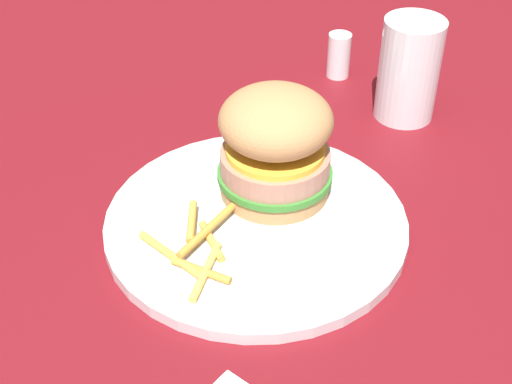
% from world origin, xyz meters
% --- Properties ---
extents(ground_plane, '(1.60, 1.60, 0.00)m').
position_xyz_m(ground_plane, '(0.00, 0.00, 0.00)').
color(ground_plane, maroon).
extents(plate, '(0.28, 0.28, 0.01)m').
position_xyz_m(plate, '(0.01, 0.02, 0.01)').
color(plate, silver).
rests_on(plate, ground_plane).
extents(sandwich, '(0.11, 0.11, 0.11)m').
position_xyz_m(sandwich, '(-0.03, 0.02, 0.07)').
color(sandwich, tan).
rests_on(sandwich, plate).
extents(fries_pile, '(0.11, 0.10, 0.01)m').
position_xyz_m(fries_pile, '(0.08, -0.01, 0.02)').
color(fries_pile, gold).
rests_on(fries_pile, plate).
extents(drink_glass, '(0.07, 0.07, 0.11)m').
position_xyz_m(drink_glass, '(-0.24, 0.08, 0.05)').
color(drink_glass, silver).
rests_on(drink_glass, ground_plane).
extents(salt_shaker, '(0.03, 0.03, 0.06)m').
position_xyz_m(salt_shaker, '(-0.29, -0.02, 0.03)').
color(salt_shaker, white).
rests_on(salt_shaker, ground_plane).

